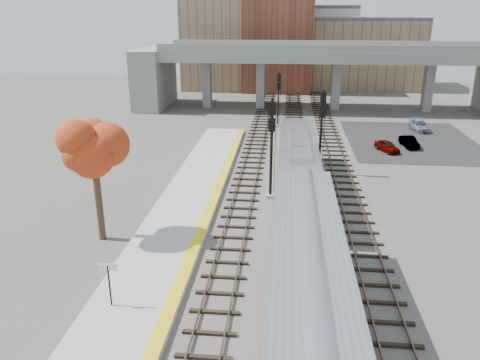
% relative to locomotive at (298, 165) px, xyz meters
% --- Properties ---
extents(ground, '(160.00, 160.00, 0.00)m').
position_rel_locomotive_xyz_m(ground, '(-1.00, -10.93, -2.28)').
color(ground, '#47423D').
rests_on(ground, ground).
extents(platform, '(4.50, 60.00, 0.35)m').
position_rel_locomotive_xyz_m(platform, '(-8.25, -10.93, -2.10)').
color(platform, '#9E9E99').
rests_on(platform, ground).
extents(yellow_strip, '(0.70, 60.00, 0.01)m').
position_rel_locomotive_xyz_m(yellow_strip, '(-6.35, -10.93, -1.92)').
color(yellow_strip, yellow).
rests_on(yellow_strip, platform).
extents(tracks, '(10.70, 95.00, 0.25)m').
position_rel_locomotive_xyz_m(tracks, '(-0.07, 1.57, -2.20)').
color(tracks, black).
rests_on(tracks, ground).
extents(overpass, '(54.00, 12.00, 9.50)m').
position_rel_locomotive_xyz_m(overpass, '(3.92, 34.07, 3.53)').
color(overpass, slate).
rests_on(overpass, ground).
extents(buildings_far, '(43.00, 21.00, 20.60)m').
position_rel_locomotive_xyz_m(buildings_far, '(0.26, 55.64, 5.60)').
color(buildings_far, '#8F7253').
rests_on(buildings_far, ground).
extents(parking_lot, '(14.00, 18.00, 0.04)m').
position_rel_locomotive_xyz_m(parking_lot, '(13.00, 17.07, -2.26)').
color(parking_lot, black).
rests_on(parking_lot, ground).
extents(locomotive, '(3.02, 19.05, 4.10)m').
position_rel_locomotive_xyz_m(locomotive, '(0.00, 0.00, 0.00)').
color(locomotive, '#A8AAB2').
rests_on(locomotive, ground).
extents(coach, '(3.03, 25.00, 5.00)m').
position_rel_locomotive_xyz_m(coach, '(-0.00, -22.61, 0.52)').
color(coach, '#A8AAB2').
rests_on(coach, ground).
extents(signal_mast_near, '(0.60, 0.64, 7.79)m').
position_rel_locomotive_xyz_m(signal_mast_near, '(-2.10, -1.61, 1.72)').
color(signal_mast_near, '#9E9E99').
rests_on(signal_mast_near, ground).
extents(signal_mast_mid, '(0.60, 0.64, 7.51)m').
position_rel_locomotive_xyz_m(signal_mast_mid, '(2.00, 4.64, 1.53)').
color(signal_mast_mid, '#9E9E99').
rests_on(signal_mast_mid, ground).
extents(signal_mast_far, '(0.60, 0.64, 6.72)m').
position_rel_locomotive_xyz_m(signal_mast_far, '(-2.10, 22.18, 0.99)').
color(signal_mast_far, '#9E9E99').
rests_on(signal_mast_far, ground).
extents(station_sign, '(0.90, 0.17, 2.27)m').
position_rel_locomotive_xyz_m(station_sign, '(-9.22, -16.95, -0.30)').
color(station_sign, black).
rests_on(station_sign, platform).
extents(tree, '(3.60, 3.60, 8.08)m').
position_rel_locomotive_xyz_m(tree, '(-12.57, -9.55, 3.71)').
color(tree, '#382619').
rests_on(tree, ground).
extents(car_a, '(2.50, 3.52, 1.11)m').
position_rel_locomotive_xyz_m(car_a, '(9.44, 12.34, -1.68)').
color(car_a, '#99999E').
rests_on(car_a, parking_lot).
extents(car_b, '(1.60, 3.51, 1.12)m').
position_rel_locomotive_xyz_m(car_b, '(12.10, 14.23, -1.68)').
color(car_b, '#99999E').
rests_on(car_b, parking_lot).
extents(car_c, '(1.96, 4.26, 1.21)m').
position_rel_locomotive_xyz_m(car_c, '(15.07, 21.94, -1.63)').
color(car_c, '#99999E').
rests_on(car_c, parking_lot).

